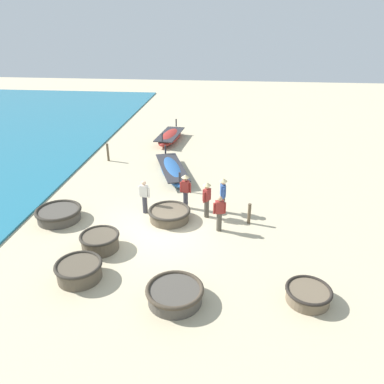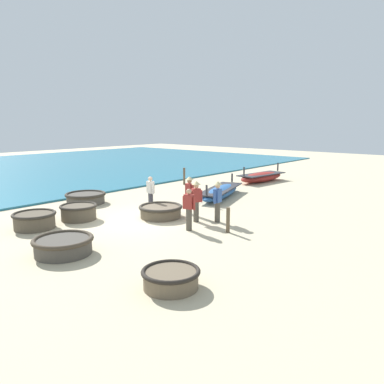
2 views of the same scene
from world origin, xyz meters
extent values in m
plane|color=#C6B793|center=(0.00, 0.00, 0.00)|extent=(80.00, 80.00, 0.00)
cube|color=teal|center=(-19.98, 4.00, 0.05)|extent=(28.00, 52.00, 0.10)
cylinder|color=brown|center=(-2.10, -3.44, 0.28)|extent=(1.48, 1.48, 0.56)
torus|color=#332D26|center=(-2.10, -3.44, 0.56)|extent=(1.60, 1.60, 0.12)
cylinder|color=#4C473F|center=(1.29, -4.23, 0.23)|extent=(1.69, 1.69, 0.46)
torus|color=#42382B|center=(1.29, -4.23, 0.46)|extent=(1.83, 1.83, 0.14)
cylinder|color=brown|center=(0.29, 0.88, 0.22)|extent=(1.71, 1.71, 0.45)
torus|color=#332D26|center=(0.29, 0.88, 0.45)|extent=(1.85, 1.85, 0.14)
cylinder|color=brown|center=(-1.99, -1.62, 0.29)|extent=(1.40, 1.40, 0.58)
torus|color=#332D26|center=(-1.99, -1.62, 0.58)|extent=(1.51, 1.51, 0.11)
cylinder|color=brown|center=(5.42, -3.77, 0.21)|extent=(1.34, 1.34, 0.42)
torus|color=#28231E|center=(5.42, -3.77, 0.42)|extent=(1.45, 1.45, 0.11)
cylinder|color=#4C473F|center=(-4.52, 0.38, 0.23)|extent=(1.83, 1.83, 0.46)
torus|color=#332D26|center=(-4.52, 0.38, 0.46)|extent=(1.98, 1.98, 0.15)
ellipsoid|color=#285693|center=(-0.39, 6.01, 0.28)|extent=(2.67, 4.92, 0.56)
cube|color=#2D2D33|center=(-0.39, 6.01, 0.46)|extent=(2.58, 4.57, 0.06)
cylinder|color=#2D2D33|center=(-1.11, 8.10, 0.76)|extent=(0.10, 0.10, 0.50)
cylinder|color=#2D2D33|center=(0.33, 3.92, 0.76)|extent=(0.10, 0.10, 0.50)
ellipsoid|color=maroon|center=(-1.50, 12.11, 0.32)|extent=(1.67, 4.19, 0.63)
cube|color=#2D2D33|center=(-1.50, 12.11, 0.52)|extent=(1.69, 3.87, 0.06)
cylinder|color=#2D2D33|center=(-1.30, 13.98, 0.87)|extent=(0.10, 0.10, 0.57)
cylinder|color=#2D2D33|center=(-1.69, 10.24, 0.87)|extent=(0.10, 0.10, 0.57)
cylinder|color=#383842|center=(-0.91, 1.42, 0.41)|extent=(0.22, 0.22, 0.82)
cube|color=silver|center=(-0.91, 1.42, 1.09)|extent=(0.38, 0.28, 0.54)
sphere|color=#DBB28E|center=(-0.91, 1.42, 1.47)|extent=(0.20, 0.20, 0.20)
cylinder|color=silver|center=(-1.13, 1.47, 1.04)|extent=(0.09, 0.09, 0.48)
cylinder|color=silver|center=(-0.70, 1.38, 1.04)|extent=(0.09, 0.09, 0.48)
cylinder|color=#4C473D|center=(2.48, 0.21, 0.41)|extent=(0.22, 0.22, 0.82)
cube|color=maroon|center=(2.48, 0.21, 1.09)|extent=(0.38, 0.28, 0.54)
sphere|color=tan|center=(2.48, 0.21, 1.47)|extent=(0.20, 0.20, 0.20)
cylinder|color=maroon|center=(2.69, 0.25, 1.04)|extent=(0.09, 0.09, 0.48)
cylinder|color=maroon|center=(2.26, 0.17, 1.04)|extent=(0.09, 0.09, 0.48)
cylinder|color=#383842|center=(0.86, 2.08, 0.41)|extent=(0.22, 0.22, 0.82)
cube|color=maroon|center=(0.86, 2.08, 1.09)|extent=(0.37, 0.26, 0.54)
sphere|color=#A37556|center=(0.86, 2.08, 1.47)|extent=(0.20, 0.20, 0.20)
cylinder|color=maroon|center=(1.07, 2.05, 1.04)|extent=(0.09, 0.09, 0.48)
cylinder|color=maroon|center=(0.64, 2.11, 1.04)|extent=(0.09, 0.09, 0.48)
cone|color=#D1BC84|center=(0.86, 2.08, 1.60)|extent=(0.36, 0.36, 0.14)
cylinder|color=#4C473D|center=(2.57, 1.84, 0.41)|extent=(0.22, 0.22, 0.82)
cube|color=#33569E|center=(2.57, 1.84, 1.09)|extent=(0.27, 0.37, 0.54)
sphere|color=#DBB28E|center=(2.57, 1.84, 1.47)|extent=(0.20, 0.20, 0.20)
cylinder|color=#33569E|center=(2.53, 2.05, 1.04)|extent=(0.09, 0.09, 0.48)
cylinder|color=#33569E|center=(2.60, 1.62, 1.04)|extent=(0.09, 0.09, 0.48)
cone|color=#D1BC84|center=(2.57, 1.84, 1.60)|extent=(0.36, 0.36, 0.14)
cylinder|color=#4C473D|center=(1.88, 1.32, 0.41)|extent=(0.22, 0.22, 0.82)
cube|color=maroon|center=(1.88, 1.32, 1.09)|extent=(0.36, 0.40, 0.54)
sphere|color=tan|center=(1.88, 1.32, 1.47)|extent=(0.20, 0.20, 0.20)
cylinder|color=maroon|center=(1.77, 1.13, 1.04)|extent=(0.09, 0.09, 0.48)
cylinder|color=maroon|center=(1.99, 1.51, 1.04)|extent=(0.09, 0.09, 0.48)
cone|color=#D1BC84|center=(1.88, 1.32, 1.60)|extent=(0.36, 0.36, 0.14)
cylinder|color=brown|center=(-4.64, 7.79, 0.55)|extent=(0.14, 0.14, 1.10)
cylinder|color=brown|center=(3.73, 0.94, 0.47)|extent=(0.14, 0.14, 0.93)
camera|label=1|loc=(2.78, -13.28, 8.11)|focal=35.00mm
camera|label=2|loc=(11.40, -9.86, 3.96)|focal=35.00mm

